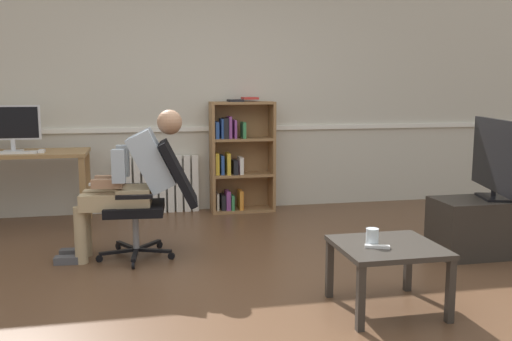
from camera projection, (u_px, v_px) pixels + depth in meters
The scene contains 15 objects.
ground_plane at pixel (260, 289), 3.85m from camera, with size 18.00×18.00×0.00m, color brown.
back_wall at pixel (210, 90), 6.21m from camera, with size 12.00×0.13×2.70m.
computer_desk at pixel (14, 162), 5.43m from camera, with size 1.39×0.62×0.76m.
imac_monitor at pixel (12, 125), 5.45m from camera, with size 0.54×0.14×0.45m.
keyboard at pixel (16, 153), 5.29m from camera, with size 0.40×0.12×0.02m, color white.
computer_mouse at pixel (42, 151), 5.35m from camera, with size 0.06×0.10×0.03m, color white.
bookshelf at pixel (238, 158), 6.18m from camera, with size 0.71×0.29×1.27m.
radiator at pixel (158, 184), 6.14m from camera, with size 0.89×0.08×0.63m.
office_chair at pixel (155, 195), 4.50m from camera, with size 0.84×0.62×0.96m.
person_seated at pixel (131, 180), 4.46m from camera, with size 1.03×0.41×1.21m.
tv_stand at pixel (491, 226), 4.62m from camera, with size 0.98×0.44×0.47m.
tv_screen at pixel (496, 157), 4.54m from camera, with size 0.29×0.96×0.65m.
coffee_table at pixel (387, 254), 3.45m from camera, with size 0.62×0.59×0.42m.
drinking_glass at pixel (372, 237), 3.42m from camera, with size 0.08×0.08×0.11m, color silver.
spare_remote at pixel (377, 247), 3.37m from camera, with size 0.04×0.15×0.02m, color white.
Camera 1 is at (-0.78, -3.60, 1.39)m, focal length 38.96 mm.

